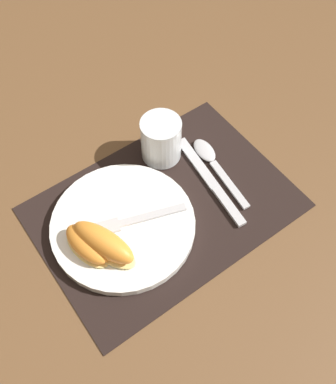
{
  "coord_description": "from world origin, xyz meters",
  "views": [
    {
      "loc": [
        -0.24,
        -0.35,
        0.71
      ],
      "look_at": [
        0.02,
        0.01,
        0.02
      ],
      "focal_mm": 42.0,
      "sensor_mm": 36.0,
      "label": 1
    }
  ],
  "objects": [
    {
      "name": "plate",
      "position": [
        -0.08,
        0.01,
        0.01
      ],
      "size": [
        0.26,
        0.26,
        0.02
      ],
      "color": "white",
      "rests_on": "placemat"
    },
    {
      "name": "citrus_wedge_0",
      "position": [
        -0.16,
        0.0,
        0.03
      ],
      "size": [
        0.06,
        0.11,
        0.03
      ],
      "color": "#F4DB84",
      "rests_on": "plate"
    },
    {
      "name": "knife",
      "position": [
        0.1,
        -0.01,
        0.01
      ],
      "size": [
        0.05,
        0.22,
        0.01
      ],
      "color": "#BCBCC1",
      "rests_on": "placemat"
    },
    {
      "name": "placemat",
      "position": [
        0.0,
        0.0,
        0.0
      ],
      "size": [
        0.46,
        0.32,
        0.0
      ],
      "color": "black",
      "rests_on": "ground_plane"
    },
    {
      "name": "ground_plane",
      "position": [
        0.0,
        0.0,
        0.0
      ],
      "size": [
        3.0,
        3.0,
        0.0
      ],
      "primitive_type": "plane",
      "color": "brown"
    },
    {
      "name": "fork",
      "position": [
        -0.08,
        0.0,
        0.02
      ],
      "size": [
        0.19,
        0.08,
        0.0
      ],
      "color": "#BCBCC1",
      "rests_on": "plate"
    },
    {
      "name": "citrus_wedge_1",
      "position": [
        -0.14,
        -0.02,
        0.04
      ],
      "size": [
        0.09,
        0.13,
        0.05
      ],
      "color": "#F4DB84",
      "rests_on": "plate"
    },
    {
      "name": "spoon",
      "position": [
        0.13,
        0.03,
        0.01
      ],
      "size": [
        0.05,
        0.18,
        0.01
      ],
      "color": "#BCBCC1",
      "rests_on": "placemat"
    },
    {
      "name": "juice_glass",
      "position": [
        0.07,
        0.1,
        0.04
      ],
      "size": [
        0.08,
        0.08,
        0.09
      ],
      "color": "silver",
      "rests_on": "placemat"
    }
  ]
}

